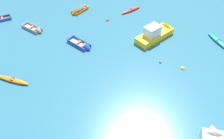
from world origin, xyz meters
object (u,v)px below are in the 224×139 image
(rowboat_grey_back_row_right, at_px, (36,30))
(kayak_orange_far_left, at_px, (13,80))
(mooring_buoy_outer_edge, at_px, (160,63))
(rowboat_blue_back_row_center, at_px, (84,46))
(rowboat_orange_center, at_px, (77,11))
(mooring_buoy_between_boats_left, at_px, (183,69))
(kayak_turquoise_cluster_inner, at_px, (218,41))
(kayak_red_near_camera, at_px, (131,10))
(mooring_buoy_far_field, at_px, (107,21))
(motor_launch_yellow_foreground_center, at_px, (157,33))

(rowboat_grey_back_row_right, xyz_separation_m, kayak_orange_far_left, (0.48, -8.71, -0.01))
(kayak_orange_far_left, height_order, mooring_buoy_outer_edge, kayak_orange_far_left)
(rowboat_grey_back_row_right, xyz_separation_m, mooring_buoy_outer_edge, (15.01, -4.49, -0.17))
(rowboat_blue_back_row_center, distance_m, mooring_buoy_outer_edge, 8.75)
(rowboat_orange_center, height_order, mooring_buoy_between_boats_left, rowboat_orange_center)
(mooring_buoy_outer_edge, bearing_deg, rowboat_grey_back_row_right, 163.33)
(kayak_turquoise_cluster_inner, distance_m, rowboat_grey_back_row_right, 21.85)
(rowboat_orange_center, height_order, kayak_orange_far_left, rowboat_orange_center)
(kayak_red_near_camera, xyz_separation_m, mooring_buoy_outer_edge, (3.60, -10.55, -0.15))
(kayak_orange_far_left, bearing_deg, mooring_buoy_far_field, 56.38)
(rowboat_blue_back_row_center, distance_m, kayak_red_near_camera, 10.04)
(rowboat_orange_center, xyz_separation_m, rowboat_blue_back_row_center, (2.26, -7.65, -0.07))
(rowboat_orange_center, xyz_separation_m, mooring_buoy_far_field, (4.28, -1.67, -0.25))
(kayak_turquoise_cluster_inner, distance_m, mooring_buoy_between_boats_left, 6.81)
(kayak_orange_far_left, distance_m, mooring_buoy_far_field, 14.43)
(rowboat_blue_back_row_center, bearing_deg, mooring_buoy_outer_edge, -11.98)
(rowboat_blue_back_row_center, relative_size, kayak_turquoise_cluster_inner, 0.95)
(mooring_buoy_between_boats_left, height_order, mooring_buoy_outer_edge, mooring_buoy_between_boats_left)
(rowboat_orange_center, relative_size, kayak_turquoise_cluster_inner, 0.84)
(kayak_orange_far_left, bearing_deg, rowboat_orange_center, 74.85)
(rowboat_orange_center, relative_size, kayak_red_near_camera, 1.07)
(rowboat_orange_center, relative_size, rowboat_blue_back_row_center, 0.88)
(kayak_turquoise_cluster_inner, distance_m, mooring_buoy_outer_edge, 8.08)
(rowboat_orange_center, xyz_separation_m, kayak_turquoise_cluster_inner, (17.67, -5.18, -0.08))
(mooring_buoy_between_boats_left, relative_size, mooring_buoy_far_field, 1.14)
(motor_launch_yellow_foreground_center, distance_m, mooring_buoy_between_boats_left, 6.01)
(rowboat_grey_back_row_right, distance_m, kayak_orange_far_left, 8.72)
(motor_launch_yellow_foreground_center, distance_m, kayak_turquoise_cluster_inner, 7.17)
(kayak_red_near_camera, relative_size, rowboat_grey_back_row_right, 0.86)
(rowboat_orange_center, relative_size, mooring_buoy_outer_edge, 9.39)
(rowboat_grey_back_row_right, bearing_deg, kayak_red_near_camera, 27.94)
(motor_launch_yellow_foreground_center, xyz_separation_m, mooring_buoy_outer_edge, (0.30, -4.66, -0.60))
(mooring_buoy_between_boats_left, bearing_deg, rowboat_orange_center, 142.03)
(motor_launch_yellow_foreground_center, relative_size, mooring_buoy_between_boats_left, 11.41)
(kayak_red_near_camera, height_order, mooring_buoy_between_boats_left, kayak_red_near_camera)
(kayak_orange_far_left, xyz_separation_m, mooring_buoy_between_boats_left, (16.78, 3.48, -0.16))
(mooring_buoy_far_field, bearing_deg, motor_launch_yellow_foreground_center, -26.69)
(rowboat_orange_center, distance_m, mooring_buoy_between_boats_left, 16.59)
(motor_launch_yellow_foreground_center, bearing_deg, kayak_orange_far_left, -148.02)
(rowboat_orange_center, xyz_separation_m, motor_launch_yellow_foreground_center, (10.52, -4.80, 0.35))
(motor_launch_yellow_foreground_center, height_order, kayak_orange_far_left, motor_launch_yellow_foreground_center)
(kayak_turquoise_cluster_inner, height_order, kayak_orange_far_left, kayak_turquoise_cluster_inner)
(kayak_orange_far_left, distance_m, mooring_buoy_outer_edge, 15.13)
(motor_launch_yellow_foreground_center, bearing_deg, mooring_buoy_far_field, 153.31)
(rowboat_grey_back_row_right, height_order, mooring_buoy_far_field, rowboat_grey_back_row_right)
(rowboat_orange_center, distance_m, motor_launch_yellow_foreground_center, 11.57)
(rowboat_blue_back_row_center, bearing_deg, mooring_buoy_far_field, 71.32)
(rowboat_grey_back_row_right, height_order, mooring_buoy_between_boats_left, rowboat_grey_back_row_right)
(kayak_turquoise_cluster_inner, relative_size, mooring_buoy_outer_edge, 11.15)
(motor_launch_yellow_foreground_center, height_order, mooring_buoy_far_field, motor_launch_yellow_foreground_center)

